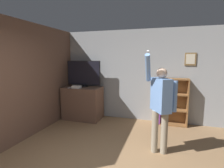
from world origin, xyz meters
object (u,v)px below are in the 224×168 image
bookshelf (168,102)px  person (161,102)px  game_console (77,87)px  television (84,73)px

bookshelf → person: (-0.17, -1.65, 0.37)m
game_console → bookshelf: (2.60, 0.49, -0.37)m
television → game_console: 0.49m
television → bookshelf: 2.63m
television → bookshelf: bearing=4.1°
game_console → person: (2.43, -1.16, -0.00)m
television → game_console: television is taller
television → game_console: size_ratio=4.37×
game_console → bookshelf: 2.67m
game_console → bookshelf: bearing=10.7°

